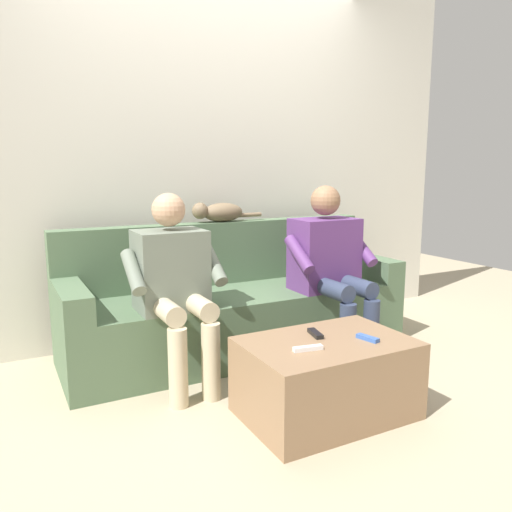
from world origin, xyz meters
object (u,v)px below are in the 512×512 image
person_right_seated (174,279)px  remote_white (308,348)px  remote_black (315,333)px  coffee_table (326,378)px  remote_blue (368,338)px  couch (235,308)px  cat_on_backrest (219,212)px  person_left_seated (330,260)px

person_right_seated → remote_white: 0.89m
remote_white → remote_black: same height
coffee_table → remote_blue: bearing=154.1°
couch → remote_blue: 1.13m
cat_on_backrest → remote_white: cat_on_backrest is taller
coffee_table → person_right_seated: 0.97m
person_left_seated → remote_black: 0.84m
person_left_seated → remote_white: 1.05m
person_right_seated → cat_on_backrest: 0.82m
person_left_seated → cat_on_backrest: (0.53, -0.56, 0.29)m
coffee_table → remote_white: remote_white is taller
coffee_table → cat_on_backrest: cat_on_backrest is taller
person_right_seated → remote_black: (-0.51, 0.62, -0.21)m
person_right_seated → remote_white: bearing=115.1°
person_left_seated → remote_blue: 0.89m
person_left_seated → remote_black: bearing=49.2°
cat_on_backrest → remote_black: (0.00, 1.18, -0.51)m
coffee_table → person_left_seated: bearing=-126.6°
person_left_seated → person_right_seated: (1.04, -0.01, -0.01)m
coffee_table → person_left_seated: person_left_seated is taller
coffee_table → cat_on_backrest: (0.01, -1.26, 0.71)m
coffee_table → remote_blue: 0.28m
couch → coffee_table: size_ratio=2.77×
couch → remote_blue: size_ratio=18.97×
couch → remote_black: size_ratio=17.32×
remote_black → remote_blue: 0.25m
remote_blue → remote_white: bearing=74.1°
coffee_table → remote_blue: remote_blue is taller
couch → coffee_table: (0.00, 1.03, -0.09)m
person_right_seated → couch: bearing=-148.9°
remote_black → person_right_seated: bearing=52.2°
couch → coffee_table: couch is taller
person_right_seated → remote_black: size_ratio=8.30×
person_right_seated → coffee_table: bearing=126.3°
cat_on_backrest → remote_black: 1.28m
coffee_table → remote_black: (0.01, -0.09, 0.20)m
person_left_seated → person_right_seated: 1.04m
remote_black → remote_blue: bearing=-120.6°
coffee_table → remote_white: size_ratio=5.68×
couch → coffee_table: bearing=90.0°
couch → cat_on_backrest: bearing=-88.7°
cat_on_backrest → remote_white: 1.44m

